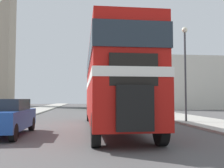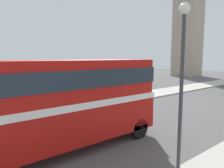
{
  "view_description": "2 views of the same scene",
  "coord_description": "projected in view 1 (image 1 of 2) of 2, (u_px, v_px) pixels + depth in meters",
  "views": [
    {
      "loc": [
        -0.7,
        -14.39,
        1.5
      ],
      "look_at": [
        0.73,
        -2.0,
        2.23
      ],
      "focal_mm": 40.0,
      "sensor_mm": 36.0,
      "label": 1
    },
    {
      "loc": [
        9.5,
        -5.81,
        4.33
      ],
      "look_at": [
        0.0,
        2.08,
        2.78
      ],
      "focal_mm": 35.0,
      "sensor_mm": 36.0,
      "label": 2
    }
  ],
  "objects": [
    {
      "name": "ground_plane",
      "position": [
        95.0,
        125.0,
        14.26
      ],
      "size": [
        120.0,
        120.0,
        0.0
      ],
      "primitive_type": "plane",
      "color": "#565454"
    },
    {
      "name": "sidewalk_right",
      "position": [
        207.0,
        123.0,
        15.04
      ],
      "size": [
        3.5,
        120.0,
        0.12
      ],
      "color": "#B7B2A8",
      "rests_on": "ground_plane"
    },
    {
      "name": "double_decker_bus",
      "position": [
        112.0,
        79.0,
        12.49
      ],
      "size": [
        2.38,
        11.14,
        4.18
      ],
      "color": "#B2140F",
      "rests_on": "ground_plane"
    },
    {
      "name": "bus_distant",
      "position": [
        97.0,
        92.0,
        38.0
      ],
      "size": [
        2.45,
        10.17,
        4.17
      ],
      "color": "#1E602D",
      "rests_on": "ground_plane"
    },
    {
      "name": "car_parked_near",
      "position": [
        5.0,
        117.0,
        10.12
      ],
      "size": [
        1.75,
        3.97,
        1.48
      ],
      "color": "#1E479E",
      "rests_on": "ground_plane"
    },
    {
      "name": "pedestrian_walking",
      "position": [
        167.0,
        104.0,
        23.31
      ],
      "size": [
        0.33,
        0.33,
        1.62
      ],
      "color": "#282833",
      "rests_on": "sidewalk_right"
    },
    {
      "name": "bicycle_on_pavement",
      "position": [
        140.0,
        107.0,
        32.52
      ],
      "size": [
        0.05,
        1.76,
        0.78
      ],
      "color": "black",
      "rests_on": "sidewalk_right"
    },
    {
      "name": "street_lamp",
      "position": [
        185.0,
        59.0,
        15.48
      ],
      "size": [
        0.36,
        0.36,
        5.86
      ],
      "color": "#38383D",
      "rests_on": "sidewalk_right"
    },
    {
      "name": "church_tower",
      "position": [
        1.0,
        22.0,
        51.8
      ],
      "size": [
        5.21,
        5.21,
        34.45
      ],
      "color": "tan",
      "rests_on": "ground_plane"
    },
    {
      "name": "shop_building_block",
      "position": [
        212.0,
        85.0,
        38.95
      ],
      "size": [
        20.59,
        9.65,
        7.44
      ],
      "color": "beige",
      "rests_on": "ground_plane"
    }
  ]
}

